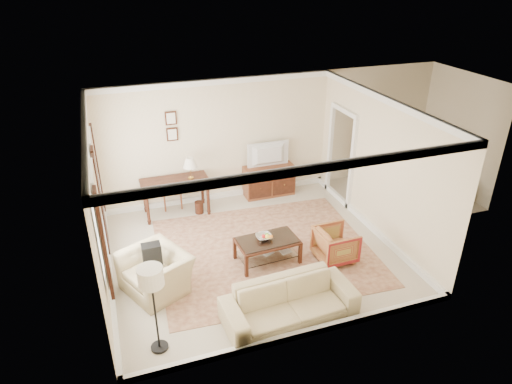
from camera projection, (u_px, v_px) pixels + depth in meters
room_shell at (251, 134)px, 7.99m from camera, size 5.51×5.01×2.91m
annex_bedroom at (409, 181)px, 11.23m from camera, size 3.00×2.70×2.90m
window_front at (100, 224)px, 7.03m from camera, size 0.12×1.56×1.80m
window_rear at (96, 182)px, 8.38m from camera, size 0.12×1.56×1.80m
doorway at (340, 157)px, 10.67m from camera, size 0.10×1.12×2.25m
rug at (265, 251)px, 9.11m from camera, size 4.35×3.80×0.01m
writing_desk at (175, 185)px, 10.16m from camera, size 1.50×0.75×0.82m
desk_chair at (171, 187)px, 10.53m from camera, size 0.55×0.55×1.05m
desk_lamp at (190, 168)px, 10.11m from camera, size 0.32×0.32×0.50m
framed_prints at (172, 126)px, 10.02m from camera, size 0.25×0.04×0.68m
sideboard at (269, 181)px, 11.17m from camera, size 1.22×0.47×0.75m
tv at (270, 148)px, 10.76m from camera, size 0.98×0.56×0.13m
coffee_table at (267, 244)px, 8.64m from camera, size 1.20×0.75×0.49m
fruit_bowl at (264, 236)px, 8.59m from camera, size 0.42×0.42×0.10m
book_a at (261, 253)px, 8.71m from camera, size 0.28×0.12×0.38m
book_b at (279, 251)px, 8.78m from camera, size 0.28×0.07×0.38m
striped_armchair at (336, 243)px, 8.70m from camera, size 0.68×0.73×0.73m
club_armchair at (155, 266)px, 7.84m from camera, size 1.13×1.31×0.97m
backpack at (152, 253)px, 7.76m from camera, size 0.34×0.39×0.40m
sofa at (290, 297)px, 7.23m from camera, size 2.19×0.75×0.84m
floor_lamp at (151, 283)px, 6.28m from camera, size 0.36×0.36×1.46m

